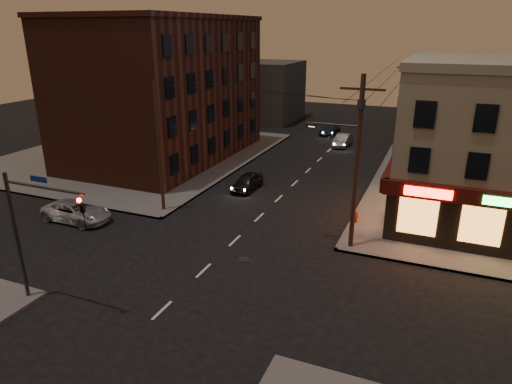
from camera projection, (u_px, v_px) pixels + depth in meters
The scene contains 15 objects.
ground at pixel (203, 271), 24.72m from camera, with size 120.00×120.00×0.00m, color black.
sidewalk_nw at pixel (140, 153), 47.70m from camera, with size 24.00×28.00×0.15m, color #514F4C.
brick_apartment at pixel (164, 91), 44.20m from camera, with size 12.00×20.00×13.00m, color #492217.
bg_building_ne_a at pixel (474, 112), 51.49m from camera, with size 10.00×12.00×7.00m, color #3F3D3A.
bg_building_nw at pixel (265, 91), 64.54m from camera, with size 9.00×10.00×8.00m, color #3F3D3A.
bg_building_ne_b at pixel (455, 98), 64.54m from camera, with size 8.00×8.00×6.00m, color #3F3D3A.
utility_pole_main at pixel (355, 154), 25.39m from camera, with size 4.20×0.44×10.00m.
utility_pole_far at pixel (403, 105), 48.48m from camera, with size 0.26×0.26×9.00m, color #382619.
utility_pole_west at pixel (159, 148), 31.24m from camera, with size 0.24×0.24×9.00m, color #382619.
traffic_signal at pixel (30, 223), 20.45m from camera, with size 4.49×0.32×6.47m.
suv_cross at pixel (77, 212), 30.89m from camera, with size 2.24×4.86×1.35m, color #9B9DA4.
sedan_near at pixel (247, 182), 36.89m from camera, with size 1.55×3.84×1.31m, color black.
sedan_mid at pixel (342, 140), 50.55m from camera, with size 1.41×4.05×1.33m, color #63615C.
sedan_far at pixel (330, 130), 56.10m from camera, with size 1.70×4.18×1.21m, color #1B2636.
fire_hydrant at pixel (356, 216), 30.41m from camera, with size 0.34×0.34×0.77m.
Camera 1 is at (11.00, -19.04, 12.41)m, focal length 32.00 mm.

